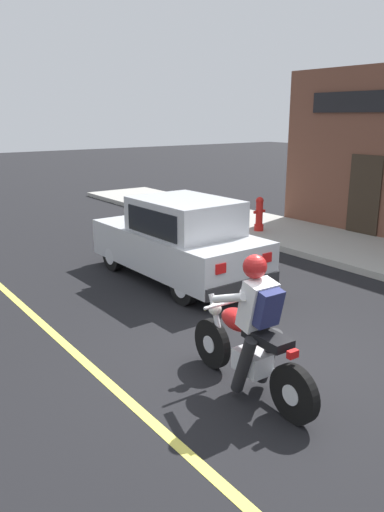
# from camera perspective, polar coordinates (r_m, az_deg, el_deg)

# --- Properties ---
(ground_plane) EXTENTS (80.00, 80.00, 0.00)m
(ground_plane) POSITION_cam_1_polar(r_m,az_deg,el_deg) (6.48, 8.44, -12.22)
(ground_plane) COLOR black
(sidewalk_curb) EXTENTS (2.60, 22.00, 0.14)m
(sidewalk_curb) POSITION_cam_1_polar(r_m,az_deg,el_deg) (12.19, 16.70, 1.04)
(sidewalk_curb) COLOR #9E9B93
(sidewalk_curb) RESTS_ON ground
(lane_stripe) EXTENTS (0.12, 19.80, 0.01)m
(lane_stripe) POSITION_cam_1_polar(r_m,az_deg,el_deg) (7.97, -16.92, -7.25)
(lane_stripe) COLOR #D1C64C
(lane_stripe) RESTS_ON ground
(motorcycle_with_rider) EXTENTS (0.56, 2.02, 1.62)m
(motorcycle_with_rider) POSITION_cam_1_polar(r_m,az_deg,el_deg) (5.60, 6.80, -9.14)
(motorcycle_with_rider) COLOR black
(motorcycle_with_rider) RESTS_ON ground
(car_hatchback) EXTENTS (1.71, 3.81, 1.57)m
(car_hatchback) POSITION_cam_1_polar(r_m,az_deg,el_deg) (9.39, -1.49, 1.83)
(car_hatchback) COLOR black
(car_hatchback) RESTS_ON ground
(fire_hydrant) EXTENTS (0.36, 0.24, 0.88)m
(fire_hydrant) POSITION_cam_1_polar(r_m,az_deg,el_deg) (13.03, 7.70, 4.76)
(fire_hydrant) COLOR red
(fire_hydrant) RESTS_ON sidewalk_curb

